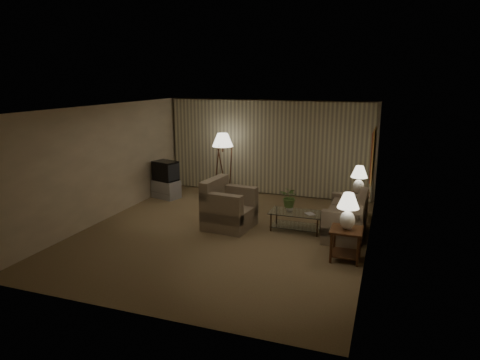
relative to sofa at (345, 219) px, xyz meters
name	(u,v)px	position (x,y,z in m)	size (l,w,h in m)	color
ground	(224,232)	(-2.50, -0.76, -0.35)	(7.00, 7.00, 0.00)	olive
room_shell	(247,143)	(-2.48, 0.74, 1.39)	(6.04, 7.02, 2.72)	beige
sofa	(345,219)	(0.00, 0.00, 0.00)	(1.61, 0.83, 0.71)	gray
armchair	(229,209)	(-2.51, -0.41, 0.08)	(1.22, 1.17, 0.87)	gray
side_table_near	(346,239)	(0.15, -1.35, 0.06)	(0.57, 0.57, 0.60)	#351E0E
side_table_far	(357,201)	(0.15, 1.25, 0.05)	(0.54, 0.45, 0.60)	#351E0E
table_lamp_near	(348,208)	(0.15, -1.35, 0.65)	(0.40, 0.40, 0.68)	white
table_lamp_far	(359,177)	(0.15, 1.25, 0.64)	(0.39, 0.39, 0.67)	white
coffee_table	(296,218)	(-1.05, -0.10, -0.08)	(1.16, 0.63, 0.41)	silver
tv_cabinet	(166,189)	(-5.05, 1.28, -0.10)	(0.85, 0.66, 0.50)	#98989A
crt_tv	(166,171)	(-5.05, 1.28, 0.42)	(0.74, 0.62, 0.54)	black
floor_lamp	(223,164)	(-3.61, 1.99, 0.59)	(0.58, 0.58, 1.80)	#351E0E
ottoman	(216,197)	(-3.47, 1.11, -0.16)	(0.59, 0.59, 0.40)	#984D33
vase	(290,208)	(-1.20, -0.10, 0.14)	(0.16, 0.16, 0.17)	silver
flowers	(290,194)	(-1.20, -0.10, 0.46)	(0.41, 0.36, 0.46)	#577E38
book	(307,214)	(-0.80, -0.20, 0.07)	(0.16, 0.22, 0.02)	olive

